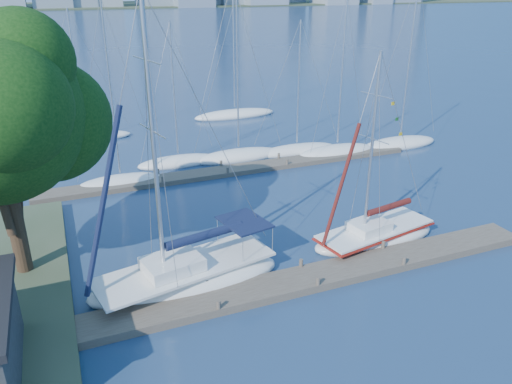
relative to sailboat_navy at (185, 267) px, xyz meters
name	(u,v)px	position (x,y,z in m)	size (l,w,h in m)	color
ground	(309,282)	(5.72, -2.01, -1.04)	(700.00, 700.00, 0.00)	navy
near_dock	(309,279)	(5.72, -2.01, -0.84)	(26.00, 2.00, 0.40)	#494035
far_dock	(237,170)	(7.72, 13.99, -0.86)	(30.00, 1.80, 0.36)	#494035
far_shore	(59,6)	(5.72, 317.99, -1.04)	(800.00, 100.00, 1.50)	#38472D
sailboat_navy	(185,267)	(0.00, 0.00, 0.00)	(9.91, 4.97, 14.37)	white
sailboat_maroon	(375,228)	(11.13, 0.28, -0.14)	(8.01, 3.89, 11.27)	white
bg_boat_0	(121,181)	(-1.05, 14.72, -0.77)	(6.39, 3.16, 13.31)	white
bg_boat_1	(179,162)	(3.92, 17.39, -0.79)	(7.01, 4.03, 11.46)	white
bg_boat_2	(239,156)	(8.96, 16.85, -0.76)	(7.69, 2.69, 13.30)	white
bg_boat_3	(297,150)	(14.22, 16.53, -0.80)	(7.72, 3.89, 11.36)	white
bg_boat_4	(337,151)	(17.21, 14.73, -0.75)	(7.60, 5.05, 13.54)	white
bg_boat_5	(400,143)	(23.69, 14.63, -0.74)	(7.57, 2.62, 14.97)	white
bg_boat_6	(85,138)	(-2.61, 27.29, -0.80)	(8.76, 3.49, 12.10)	white
bg_boat_7	(235,114)	(13.45, 30.24, -0.75)	(9.51, 5.15, 14.68)	white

